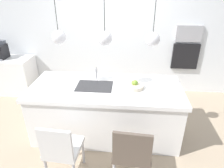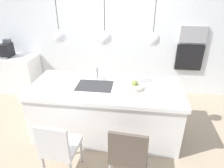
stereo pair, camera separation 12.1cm
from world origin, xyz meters
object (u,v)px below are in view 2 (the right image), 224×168
at_px(coffee_machine, 7,50).
at_px(microwave, 193,34).
at_px(chair_middle, 129,152).
at_px(chair_near, 59,147).
at_px(fruit_bowl, 134,86).
at_px(oven, 189,57).

bearing_deg(coffee_machine, microwave, 4.21).
relative_size(microwave, chair_middle, 0.60).
bearing_deg(microwave, coffee_machine, -175.79).
bearing_deg(chair_near, coffee_machine, 132.01).
xyz_separation_m(fruit_bowl, oven, (1.14, 1.59, -0.05)).
relative_size(fruit_bowl, chair_near, 0.32).
bearing_deg(microwave, chair_near, -128.66).
bearing_deg(chair_near, chair_middle, 0.02).
height_order(coffee_machine, chair_middle, coffee_machine).
bearing_deg(oven, chair_middle, -114.55).
bearing_deg(chair_middle, fruit_bowl, 88.84).
xyz_separation_m(fruit_bowl, chair_near, (-0.89, -0.94, -0.43)).
height_order(microwave, chair_middle, microwave).
distance_m(coffee_machine, chair_near, 3.04).
height_order(coffee_machine, chair_near, coffee_machine).
xyz_separation_m(coffee_machine, oven, (4.03, 0.30, -0.10)).
relative_size(oven, chair_near, 0.63).
height_order(fruit_bowl, microwave, microwave).
xyz_separation_m(coffee_machine, microwave, (4.03, 0.30, 0.40)).
bearing_deg(fruit_bowl, coffee_machine, 155.99).
xyz_separation_m(microwave, oven, (0.00, 0.00, -0.50)).
bearing_deg(coffee_machine, chair_middle, -37.79).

